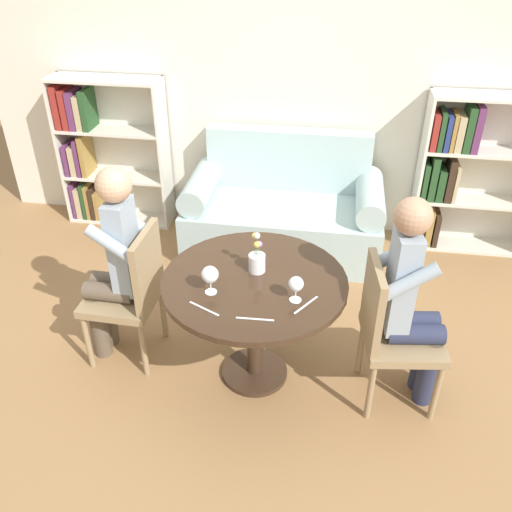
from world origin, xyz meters
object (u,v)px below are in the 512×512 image
Objects in this scene: bookshelf_left at (102,151)px; person_left at (114,263)px; wine_glass_right at (296,285)px; flower_vase at (257,259)px; bookshelf_right at (462,172)px; chair_right at (391,329)px; chair_left at (132,290)px; person_right at (412,303)px; wine_glass_left at (210,275)px; couch at (284,213)px.

bookshelf_left is 1.87m from person_left.
person_left is at bearing 167.84° from wine_glass_right.
bookshelf_left reaches higher than wine_glass_right.
person_left is 5.23× the size of flower_vase.
person_left is (-2.22, -1.70, 0.02)m from bookshelf_right.
flower_vase reaches higher than chair_right.
bookshelf_right is at bearing 129.22° from person_left.
wine_glass_right is (1.86, -1.93, 0.17)m from bookshelf_left.
bookshelf_right is 2.74m from chair_left.
wine_glass_right is at bearing -46.07° from bookshelf_left.
chair_right is at bearing -37.46° from bookshelf_left.
person_right is at bearing 12.07° from wine_glass_right.
wine_glass_left is at bearing -129.43° from bookshelf_right.
wine_glass_right is at bearing -44.60° from flower_vase.
bookshelf_right is at bearing -24.48° from person_right.
bookshelf_left is 1.00× the size of bookshelf_right.
chair_right is 0.70× the size of person_left.
wine_glass_left is (-1.59, -1.93, 0.17)m from bookshelf_right.
bookshelf_left is (-1.63, 0.27, 0.32)m from couch.
chair_right is (-0.62, -1.82, -0.16)m from bookshelf_right.
person_right is (1.60, -0.10, 0.17)m from chair_left.
couch reaches higher than chair_left.
person_left reaches higher than chair_right.
couch is 1.45m from bookshelf_right.
couch is 1.22× the size of bookshelf_left.
bookshelf_right is 1.88m from person_right.
bookshelf_right is at bearing 130.41° from chair_left.
chair_left is at bearing 78.57° from person_right.
person_left reaches higher than bookshelf_left.
chair_left is 0.20m from person_left.
chair_left is at bearing 77.59° from chair_right.
wine_glass_right is at bearing 79.66° from person_left.
person_left reaches higher than wine_glass_left.
person_left is at bearing -65.29° from bookshelf_left.
flower_vase is (-0.00, -1.43, 0.48)m from couch.
bookshelf_left is at bearing 44.64° from chair_right.
person_right is at bearing 88.32° from person_left.
couch is at bearing 154.08° from chair_left.
bookshelf_right is 0.99× the size of person_left.
person_left is at bearing 78.59° from person_right.
wine_glass_left is at bearing -53.79° from bookshelf_left.
chair_left is (0.87, -1.71, -0.14)m from bookshelf_left.
wine_glass_left is at bearing 88.59° from chair_right.
wine_glass_left is 0.45m from wine_glass_right.
bookshelf_left reaches higher than couch.
person_left is (-1.60, 0.12, 0.18)m from chair_right.
chair_right is (1.51, -0.12, 0.00)m from chair_left.
couch reaches higher than chair_right.
person_left is (-0.09, 0.00, 0.18)m from chair_left.
chair_left is at bearing -117.74° from couch.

